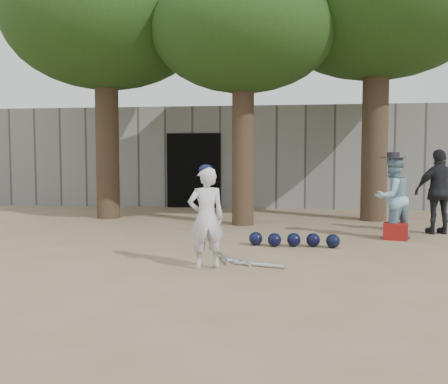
# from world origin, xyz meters

# --- Properties ---
(ground) EXTENTS (70.00, 70.00, 0.00)m
(ground) POSITION_xyz_m (0.00, 0.00, 0.00)
(ground) COLOR #937C5E
(ground) RESTS_ON ground
(boy_player) EXTENTS (0.58, 0.48, 1.36)m
(boy_player) POSITION_xyz_m (0.52, -0.20, 0.68)
(boy_player) COLOR silver
(boy_player) RESTS_ON ground
(spectator_blue) EXTENTS (0.93, 0.87, 1.52)m
(spectator_blue) POSITION_xyz_m (3.49, 2.68, 0.76)
(spectator_blue) COLOR #81AEC8
(spectator_blue) RESTS_ON ground
(spectator_dark) EXTENTS (1.02, 0.57, 1.65)m
(spectator_dark) POSITION_xyz_m (4.52, 3.39, 0.83)
(spectator_dark) COLOR black
(spectator_dark) RESTS_ON ground
(red_bag) EXTENTS (0.49, 0.41, 0.30)m
(red_bag) POSITION_xyz_m (3.54, 2.58, 0.15)
(red_bag) COLOR #A11516
(red_bag) RESTS_ON ground
(back_building) EXTENTS (16.00, 5.24, 3.00)m
(back_building) POSITION_xyz_m (-0.00, 10.33, 1.50)
(back_building) COLOR gray
(back_building) RESTS_ON ground
(helmet_row) EXTENTS (1.51, 0.32, 0.23)m
(helmet_row) POSITION_xyz_m (1.70, 1.60, 0.12)
(helmet_row) COLOR black
(helmet_row) RESTS_ON ground
(bat_pile) EXTENTS (1.03, 0.83, 0.06)m
(bat_pile) POSITION_xyz_m (0.95, 0.18, 0.03)
(bat_pile) COLOR silver
(bat_pile) RESTS_ON ground
(tree_row) EXTENTS (11.40, 5.80, 6.69)m
(tree_row) POSITION_xyz_m (0.74, 5.02, 4.69)
(tree_row) COLOR brown
(tree_row) RESTS_ON ground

